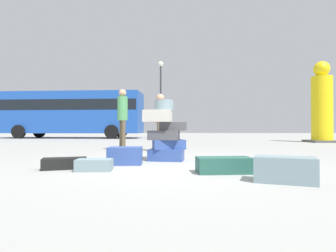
{
  "coord_description": "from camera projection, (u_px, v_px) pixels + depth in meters",
  "views": [
    {
      "loc": [
        -0.01,
        -4.76,
        0.62
      ],
      "look_at": [
        -0.18,
        1.96,
        0.7
      ],
      "focal_mm": 29.02,
      "sensor_mm": 36.0,
      "label": 1
    }
  ],
  "objects": [
    {
      "name": "ground_plane",
      "position": [
        175.0,
        164.0,
        4.75
      ],
      "size": [
        80.0,
        80.0,
        0.0
      ],
      "primitive_type": "plane",
      "color": "#9E9E99"
    },
    {
      "name": "suitcase_tower",
      "position": [
        165.0,
        135.0,
        5.32
      ],
      "size": [
        0.86,
        0.61,
        1.19
      ],
      "color": "#334F99",
      "rests_on": "ground"
    },
    {
      "name": "suitcase_slate_right_side",
      "position": [
        94.0,
        165.0,
        4.03
      ],
      "size": [
        0.53,
        0.33,
        0.17
      ],
      "primitive_type": "cube",
      "rotation": [
        0.0,
        0.0,
        0.05
      ],
      "color": "gray",
      "rests_on": "ground"
    },
    {
      "name": "suitcase_slate_upright_blue",
      "position": [
        284.0,
        170.0,
        3.15
      ],
      "size": [
        0.75,
        0.55,
        0.3
      ],
      "primitive_type": "cube",
      "rotation": [
        0.0,
        0.0,
        -0.34
      ],
      "color": "gray",
      "rests_on": "ground"
    },
    {
      "name": "suitcase_navy_foreground_near",
      "position": [
        125.0,
        156.0,
        4.77
      ],
      "size": [
        0.61,
        0.46,
        0.3
      ],
      "primitive_type": "cube",
      "rotation": [
        0.0,
        0.0,
        0.06
      ],
      "color": "#334F99",
      "rests_on": "ground"
    },
    {
      "name": "suitcase_teal_behind_tower",
      "position": [
        224.0,
        165.0,
        3.84
      ],
      "size": [
        0.79,
        0.44,
        0.22
      ],
      "primitive_type": "cube",
      "rotation": [
        0.0,
        0.0,
        0.09
      ],
      "color": "#26594C",
      "rests_on": "ground"
    },
    {
      "name": "suitcase_black_foreground_far",
      "position": [
        65.0,
        163.0,
        4.23
      ],
      "size": [
        0.72,
        0.51,
        0.17
      ],
      "primitive_type": "cube",
      "rotation": [
        0.0,
        0.0,
        0.33
      ],
      "color": "black",
      "rests_on": "ground"
    },
    {
      "name": "person_bearded_onlooker",
      "position": [
        160.0,
        117.0,
        7.48
      ],
      "size": [
        0.3,
        0.33,
        1.6
      ],
      "rotation": [
        0.0,
        0.0,
        -1.82
      ],
      "color": "brown",
      "rests_on": "ground"
    },
    {
      "name": "person_tourist_with_camera",
      "position": [
        123.0,
        114.0,
        7.95
      ],
      "size": [
        0.3,
        0.32,
        1.79
      ],
      "rotation": [
        0.0,
        0.0,
        -1.1
      ],
      "color": "brown",
      "rests_on": "ground"
    },
    {
      "name": "yellow_dummy_statue",
      "position": [
        322.0,
        106.0,
        12.85
      ],
      "size": [
        1.31,
        1.31,
        3.85
      ],
      "color": "yellow",
      "rests_on": "ground"
    },
    {
      "name": "parked_bus",
      "position": [
        73.0,
        112.0,
        18.94
      ],
      "size": [
        9.73,
        3.08,
        3.15
      ],
      "rotation": [
        0.0,
        0.0,
        -0.05
      ],
      "color": "#1E4CA5",
      "rests_on": "ground"
    },
    {
      "name": "lamp_post",
      "position": [
        161.0,
        87.0,
        18.96
      ],
      "size": [
        0.36,
        0.36,
        5.37
      ],
      "color": "#333338",
      "rests_on": "ground"
    }
  ]
}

